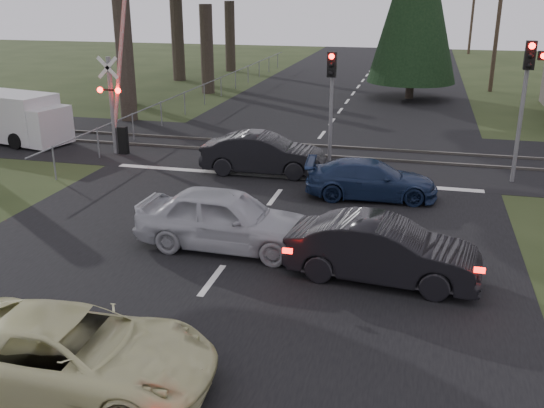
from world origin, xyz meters
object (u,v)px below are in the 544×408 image
(silver_car, at_px, (226,219))
(white_van, at_px, (12,117))
(traffic_signal_right, at_px, (527,85))
(utility_pole_mid, at_px, (499,15))
(utility_pole_far, at_px, (473,6))
(crossing_signal, at_px, (117,103))
(cream_coupe, at_px, (71,353))
(blue_sedan, at_px, (371,179))
(dark_car_far, at_px, (263,154))
(dark_hatchback, at_px, (383,251))
(traffic_signal_center, at_px, (331,88))

(silver_car, bearing_deg, white_van, 57.05)
(traffic_signal_right, bearing_deg, utility_pole_mid, 87.34)
(silver_car, bearing_deg, utility_pole_far, -7.39)
(crossing_signal, height_order, cream_coupe, crossing_signal)
(crossing_signal, bearing_deg, silver_car, -48.48)
(cream_coupe, relative_size, silver_car, 1.05)
(blue_sedan, relative_size, dark_car_far, 0.95)
(traffic_signal_right, relative_size, white_van, 0.83)
(utility_pole_far, bearing_deg, dark_hatchback, -95.07)
(cream_coupe, bearing_deg, utility_pole_far, -11.90)
(cream_coupe, distance_m, white_van, 18.94)
(utility_pole_far, relative_size, cream_coupe, 1.89)
(utility_pole_far, xyz_separation_m, white_van, (-21.21, -44.43, -3.67))
(dark_hatchback, relative_size, white_van, 0.76)
(blue_sedan, relative_size, white_van, 0.73)
(traffic_signal_right, xyz_separation_m, traffic_signal_center, (-6.55, 1.20, -0.51))
(utility_pole_mid, distance_m, dark_car_far, 23.86)
(silver_car, xyz_separation_m, dark_car_far, (-0.76, 6.62, -0.06))
(traffic_signal_right, bearing_deg, traffic_signal_center, 169.59)
(dark_hatchback, distance_m, silver_car, 4.08)
(utility_pole_mid, bearing_deg, dark_hatchback, -99.39)
(dark_hatchback, height_order, silver_car, silver_car)
(utility_pole_far, bearing_deg, crossing_signal, -109.23)
(dark_car_far, bearing_deg, blue_sedan, -116.06)
(cream_coupe, height_order, white_van, white_van)
(crossing_signal, relative_size, dark_car_far, 1.61)
(dark_hatchback, relative_size, silver_car, 0.95)
(utility_pole_mid, distance_m, blue_sedan, 24.29)
(utility_pole_far, xyz_separation_m, dark_car_far, (-9.53, -46.50, -4.01))
(silver_car, height_order, white_van, white_van)
(utility_pole_mid, height_order, utility_pole_far, same)
(traffic_signal_center, bearing_deg, dark_car_far, -133.03)
(crossing_signal, xyz_separation_m, dark_hatchback, (10.98, -8.79, -1.35))
(traffic_signal_right, height_order, utility_pole_far, utility_pole_far)
(crossing_signal, bearing_deg, white_van, 171.83)
(silver_car, bearing_deg, blue_sedan, -31.54)
(dark_car_far, bearing_deg, traffic_signal_right, -85.46)
(traffic_signal_center, bearing_deg, white_van, -179.54)
(silver_car, bearing_deg, traffic_signal_center, -6.26)
(utility_pole_mid, bearing_deg, blue_sedan, -103.45)
(utility_pole_far, xyz_separation_m, silver_car, (-8.78, -53.12, -3.95))
(traffic_signal_right, height_order, dark_hatchback, traffic_signal_right)
(traffic_signal_center, xyz_separation_m, dark_car_far, (-2.03, -2.18, -2.09))
(traffic_signal_center, relative_size, silver_car, 0.90)
(dark_car_far, bearing_deg, traffic_signal_center, -44.98)
(utility_pole_far, height_order, blue_sedan, utility_pole_far)
(utility_pole_mid, distance_m, utility_pole_far, 25.00)
(utility_pole_far, xyz_separation_m, dark_hatchback, (-4.79, -54.00, -4.02))
(dark_car_far, bearing_deg, crossing_signal, 76.41)
(crossing_signal, bearing_deg, cream_coupe, -65.56)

